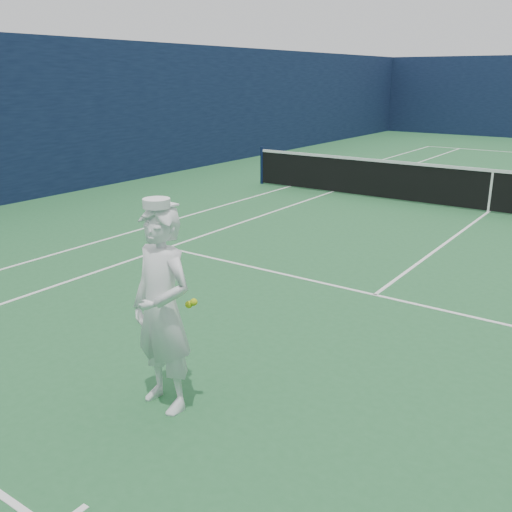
# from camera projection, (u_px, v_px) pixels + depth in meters

# --- Properties ---
(ground) EXTENTS (80.00, 80.00, 0.00)m
(ground) POSITION_uv_depth(u_px,v_px,m) (488.00, 212.00, 13.25)
(ground) COLOR #256234
(ground) RESTS_ON ground
(court_markings) EXTENTS (11.03, 23.83, 0.01)m
(court_markings) POSITION_uv_depth(u_px,v_px,m) (488.00, 212.00, 13.25)
(court_markings) COLOR white
(court_markings) RESTS_ON ground
(windscreen_fence) EXTENTS (20.12, 36.12, 4.00)m
(windscreen_fence) POSITION_uv_depth(u_px,v_px,m) (499.00, 125.00, 12.65)
(windscreen_fence) COLOR #0E1834
(windscreen_fence) RESTS_ON ground
(tennis_net) EXTENTS (12.88, 0.09, 1.07)m
(tennis_net) POSITION_uv_depth(u_px,v_px,m) (491.00, 189.00, 13.09)
(tennis_net) COLOR #141E4C
(tennis_net) RESTS_ON ground
(tennis_player) EXTENTS (0.79, 0.58, 2.03)m
(tennis_player) POSITION_uv_depth(u_px,v_px,m) (162.00, 310.00, 5.23)
(tennis_player) COLOR white
(tennis_player) RESTS_ON ground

